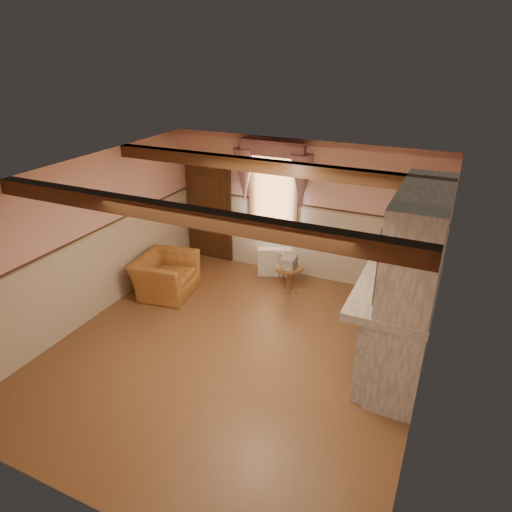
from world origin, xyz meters
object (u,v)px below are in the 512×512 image
at_px(armchair, 166,275).
at_px(oil_lamp, 401,269).
at_px(radiator, 275,262).
at_px(side_table, 289,279).
at_px(bowl, 395,289).
at_px(mantel_clock, 405,260).

xyz_separation_m(armchair, oil_lamp, (4.30, -0.31, 1.19)).
relative_size(armchair, radiator, 1.64).
relative_size(radiator, oil_lamp, 2.50).
distance_m(side_table, bowl, 3.02).
distance_m(radiator, bowl, 3.72).
relative_size(armchair, side_table, 2.08).
distance_m(armchair, side_table, 2.38).
distance_m(armchair, radiator, 2.26).
xyz_separation_m(bowl, mantel_clock, (0.00, 0.86, 0.05)).
height_order(side_table, radiator, radiator).
bearing_deg(side_table, armchair, -154.78).
relative_size(radiator, bowl, 1.82).
height_order(bowl, mantel_clock, mantel_clock).
bearing_deg(armchair, bowl, -108.65).
relative_size(side_table, bowl, 1.43).
height_order(radiator, mantel_clock, mantel_clock).
bearing_deg(bowl, mantel_clock, 90.00).
bearing_deg(oil_lamp, radiator, 144.97).
height_order(bowl, oil_lamp, oil_lamp).
relative_size(bowl, oil_lamp, 1.38).
bearing_deg(oil_lamp, bowl, -90.00).
xyz_separation_m(bowl, oil_lamp, (0.00, 0.43, 0.09)).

